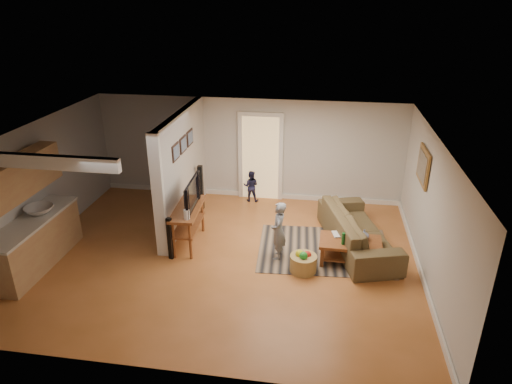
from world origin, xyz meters
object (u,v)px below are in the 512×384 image
sofa (356,246)px  toddler (251,201)px  speaker_right (201,188)px  toy_basket (303,262)px  tv_console (188,211)px  child (278,257)px  coffee_table (351,245)px  speaker_left (170,238)px

sofa → toddler: 3.13m
sofa → speaker_right: (-3.60, 1.25, 0.55)m
speaker_right → toy_basket: (2.57, -2.33, -0.36)m
tv_console → speaker_right: (-0.20, 1.68, -0.20)m
toy_basket → toddler: bearing=116.5°
sofa → toddler: toddler is taller
child → toddler: child is taller
tv_console → child: size_ratio=1.14×
coffee_table → speaker_left: (-3.45, -0.41, 0.08)m
coffee_table → toddler: (-2.35, 2.49, -0.36)m
speaker_right → child: speaker_right is taller
tv_console → speaker_left: tv_console is taller
coffee_table → speaker_left: speaker_left is taller
speaker_left → speaker_right: 2.27m
speaker_right → toy_basket: speaker_right is taller
sofa → speaker_left: 3.77m
tv_console → speaker_right: 1.70m
child → speaker_left: bearing=-80.3°
sofa → speaker_right: speaker_right is taller
child → sofa: bearing=113.5°
coffee_table → toy_basket: coffee_table is taller
sofa → speaker_left: (-3.60, -1.02, 0.44)m
coffee_table → tv_console: 3.27m
sofa → speaker_right: size_ratio=2.34×
coffee_table → child: 1.44m
toy_basket → child: size_ratio=0.43×
tv_console → coffee_table: bearing=-6.2°
tv_console → toddler: 2.58m
speaker_left → child: speaker_left is taller
toddler → speaker_left: bearing=69.5°
coffee_table → tv_console: bearing=176.8°
speaker_left → coffee_table: bearing=22.2°
coffee_table → toddler: 3.44m
coffee_table → speaker_left: size_ratio=1.35×
coffee_table → speaker_right: speaker_right is taller
coffee_table → sofa: bearing=75.9°
sofa → toy_basket: bearing=120.1°
sofa → speaker_left: speaker_left is taller
sofa → tv_console: bearing=81.0°
sofa → speaker_left: bearing=89.6°
toy_basket → sofa: bearing=46.4°
toy_basket → child: child is taller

